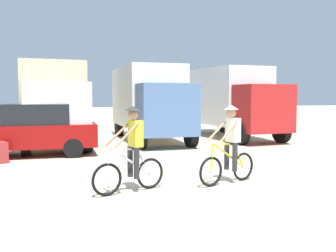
% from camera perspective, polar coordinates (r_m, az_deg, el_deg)
% --- Properties ---
extents(ground_plane, '(120.00, 120.00, 0.00)m').
position_cam_1_polar(ground_plane, '(8.82, 8.55, -8.84)').
color(ground_plane, beige).
extents(box_truck_tan_camper, '(2.86, 6.91, 3.35)m').
position_cam_1_polar(box_truck_tan_camper, '(16.44, -17.12, 3.78)').
color(box_truck_tan_camper, '#CCB78E').
rests_on(box_truck_tan_camper, ground).
extents(box_truck_white_box, '(2.44, 6.77, 3.35)m').
position_cam_1_polar(box_truck_white_box, '(17.36, -2.81, 4.01)').
color(box_truck_white_box, white).
rests_on(box_truck_white_box, ground).
extents(box_truck_avon_van, '(2.88, 6.91, 3.35)m').
position_cam_1_polar(box_truck_avon_van, '(18.86, 9.17, 4.00)').
color(box_truck_avon_van, white).
rests_on(box_truck_avon_van, ground).
extents(sedan_parked, '(4.22, 1.82, 1.76)m').
position_cam_1_polar(sedan_parked, '(13.66, -19.40, -0.56)').
color(sedan_parked, maroon).
rests_on(sedan_parked, ground).
extents(cyclist_orange_shirt, '(1.65, 0.74, 1.82)m').
position_cam_1_polar(cyclist_orange_shirt, '(8.08, -5.47, -3.94)').
color(cyclist_orange_shirt, black).
rests_on(cyclist_orange_shirt, ground).
extents(cyclist_cowboy_hat, '(1.64, 0.74, 1.82)m').
position_cam_1_polar(cyclist_cowboy_hat, '(8.96, 9.19, -3.14)').
color(cyclist_cowboy_hat, black).
rests_on(cyclist_cowboy_hat, ground).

